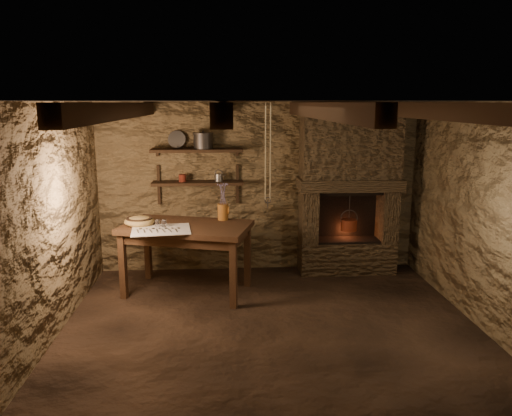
{
  "coord_description": "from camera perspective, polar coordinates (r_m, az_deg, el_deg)",
  "views": [
    {
      "loc": [
        -0.49,
        -4.99,
        2.39
      ],
      "look_at": [
        -0.11,
        0.9,
        1.14
      ],
      "focal_mm": 35.0,
      "sensor_mm": 36.0,
      "label": 1
    }
  ],
  "objects": [
    {
      "name": "rusty_tin",
      "position": [
        6.93,
        -8.41,
        3.4
      ],
      "size": [
        0.13,
        0.13,
        0.1
      ],
      "primitive_type": "cylinder",
      "rotation": [
        0.0,
        0.0,
        0.4
      ],
      "color": "#5F1C13",
      "rests_on": "shelf_lower"
    },
    {
      "name": "shelf_upper",
      "position": [
        6.87,
        -6.76,
        6.57
      ],
      "size": [
        1.25,
        0.3,
        0.04
      ],
      "primitive_type": "cube",
      "color": "black",
      "rests_on": "back_wall"
    },
    {
      "name": "front_wall",
      "position": [
        3.26,
        5.26,
        -9.48
      ],
      "size": [
        4.5,
        0.04,
        2.4
      ],
      "primitive_type": "cube",
      "color": "brown",
      "rests_on": "floor"
    },
    {
      "name": "right_wall",
      "position": [
        5.82,
        24.46,
        -0.9
      ],
      "size": [
        0.04,
        4.0,
        2.4
      ],
      "primitive_type": "cube",
      "color": "brown",
      "rests_on": "floor"
    },
    {
      "name": "small_kettle",
      "position": [
        6.91,
        -4.29,
        3.49
      ],
      "size": [
        0.16,
        0.12,
        0.16
      ],
      "primitive_type": null,
      "rotation": [
        0.0,
        0.0,
        -0.07
      ],
      "color": "gray",
      "rests_on": "shelf_lower"
    },
    {
      "name": "pewter_cutlery_row",
      "position": [
        6.06,
        -10.83,
        -2.43
      ],
      "size": [
        0.6,
        0.29,
        0.01
      ],
      "primitive_type": null,
      "rotation": [
        0.0,
        0.0,
        0.12
      ],
      "color": "gray",
      "rests_on": "linen_cloth"
    },
    {
      "name": "left_wall",
      "position": [
        5.43,
        -22.56,
        -1.61
      ],
      "size": [
        0.04,
        4.0,
        2.4
      ],
      "primitive_type": "cube",
      "color": "brown",
      "rests_on": "floor"
    },
    {
      "name": "ceiling",
      "position": [
        5.02,
        1.92,
        12.09
      ],
      "size": [
        4.5,
        4.0,
        0.04
      ],
      "primitive_type": "cube",
      "color": "black",
      "rests_on": "back_wall"
    },
    {
      "name": "iron_stockpot",
      "position": [
        6.86,
        -6.05,
        7.56
      ],
      "size": [
        0.3,
        0.3,
        0.2
      ],
      "primitive_type": "cylinder",
      "rotation": [
        0.0,
        0.0,
        0.16
      ],
      "color": "#2A2725",
      "rests_on": "shelf_upper"
    },
    {
      "name": "red_pot",
      "position": [
        7.14,
        10.56,
        -1.83
      ],
      "size": [
        0.27,
        0.27,
        0.54
      ],
      "rotation": [
        0.0,
        0.0,
        -0.24
      ],
      "color": "maroon",
      "rests_on": "hearth"
    },
    {
      "name": "hearth",
      "position": [
        7.08,
        10.55,
        2.33
      ],
      "size": [
        1.43,
        0.51,
        2.3
      ],
      "color": "#3B2D1D",
      "rests_on": "floor"
    },
    {
      "name": "wooden_bowl",
      "position": [
        6.39,
        -13.18,
        -1.51
      ],
      "size": [
        0.44,
        0.44,
        0.13
      ],
      "primitive_type": "ellipsoid",
      "rotation": [
        0.0,
        0.0,
        0.19
      ],
      "color": "#A28446",
      "rests_on": "work_table"
    },
    {
      "name": "back_wall",
      "position": [
        7.11,
        0.27,
        2.36
      ],
      "size": [
        4.5,
        0.04,
        2.4
      ],
      "primitive_type": "cube",
      "color": "brown",
      "rests_on": "floor"
    },
    {
      "name": "linen_cloth",
      "position": [
        6.08,
        -10.8,
        -2.46
      ],
      "size": [
        0.75,
        0.63,
        0.01
      ],
      "primitive_type": "cube",
      "rotation": [
        0.0,
        0.0,
        0.12
      ],
      "color": "white",
      "rests_on": "work_table"
    },
    {
      "name": "stoneware_jug",
      "position": [
        6.47,
        -3.78,
        0.44
      ],
      "size": [
        0.18,
        0.18,
        0.49
      ],
      "rotation": [
        0.0,
        0.0,
        0.35
      ],
      "color": "#96571D",
      "rests_on": "work_table"
    },
    {
      "name": "drinking_glasses",
      "position": [
        6.19,
        -10.46,
        -1.72
      ],
      "size": [
        0.22,
        0.07,
        0.09
      ],
      "primitive_type": null,
      "color": "silver",
      "rests_on": "linen_cloth"
    },
    {
      "name": "beam_far_right",
      "position": [
        5.38,
        18.31,
        10.54
      ],
      "size": [
        0.14,
        3.95,
        0.16
      ],
      "primitive_type": "cube",
      "color": "black",
      "rests_on": "ceiling"
    },
    {
      "name": "shelf_lower",
      "position": [
        6.93,
        -6.67,
        2.86
      ],
      "size": [
        1.25,
        0.3,
        0.04
      ],
      "primitive_type": "cube",
      "color": "black",
      "rests_on": "back_wall"
    },
    {
      "name": "work_table",
      "position": [
        6.41,
        -7.88,
        -5.47
      ],
      "size": [
        1.74,
        1.28,
        0.89
      ],
      "rotation": [
        0.0,
        0.0,
        -0.28
      ],
      "color": "#301D11",
      "rests_on": "floor"
    },
    {
      "name": "beam_mid_right",
      "position": [
        5.09,
        7.62,
        10.98
      ],
      "size": [
        0.14,
        3.95,
        0.16
      ],
      "primitive_type": "cube",
      "color": "black",
      "rests_on": "ceiling"
    },
    {
      "name": "beam_mid_left",
      "position": [
        5.0,
        -3.91,
        11.04
      ],
      "size": [
        0.14,
        3.95,
        0.16
      ],
      "primitive_type": "cube",
      "color": "black",
      "rests_on": "ceiling"
    },
    {
      "name": "beam_far_left",
      "position": [
        5.1,
        -15.43,
        10.67
      ],
      "size": [
        0.14,
        3.95,
        0.16
      ],
      "primitive_type": "cube",
      "color": "black",
      "rests_on": "ceiling"
    },
    {
      "name": "tin_pan",
      "position": [
        6.98,
        -9.03,
        7.74
      ],
      "size": [
        0.25,
        0.13,
        0.24
      ],
      "primitive_type": "cylinder",
      "rotation": [
        1.26,
        0.0,
        -0.09
      ],
      "color": "gray",
      "rests_on": "shelf_upper"
    },
    {
      "name": "hanging_ropes",
      "position": [
        6.1,
        1.38,
        6.43
      ],
      "size": [
        0.08,
        0.08,
        1.2
      ],
      "primitive_type": null,
      "color": "beige",
      "rests_on": "ceiling"
    },
    {
      "name": "floor",
      "position": [
        5.56,
        1.74,
        -13.48
      ],
      "size": [
        4.5,
        4.5,
        0.0
      ],
      "primitive_type": "plane",
      "color": "black",
      "rests_on": "ground"
    }
  ]
}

